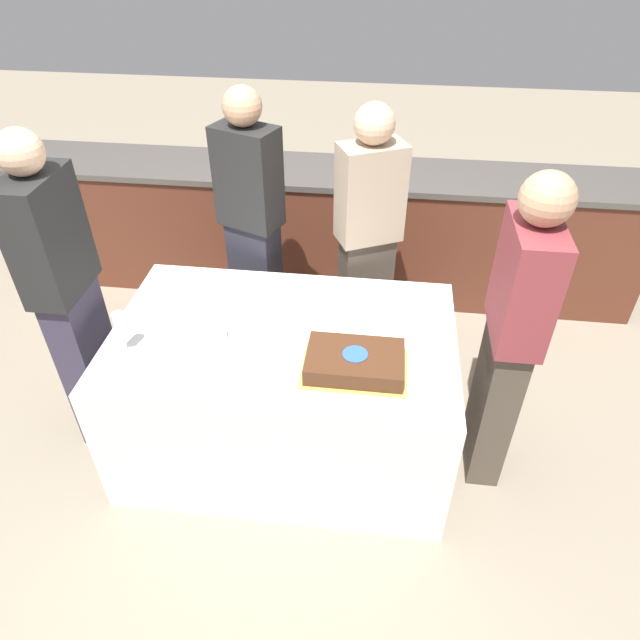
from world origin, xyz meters
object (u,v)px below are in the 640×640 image
Objects in this scene: cake at (355,362)px; person_standing_back at (253,232)px; wine_glass at (120,326)px; person_seated_right at (510,337)px; person_cutting_cake at (367,244)px; person_seated_left at (69,298)px; plate_stack at (204,335)px.

person_standing_back is (-0.66, 0.94, 0.07)m from cake.
person_seated_right is at bearing 6.44° from wine_glass.
person_cutting_cake is (0.00, 0.94, 0.05)m from cake.
person_cutting_cake is 0.96× the size of person_seated_left.
cake is at bearing -0.38° from wine_glass.
plate_stack is 1.41m from person_seated_right.
person_cutting_cake reaches higher than plate_stack.
person_seated_right is 0.97× the size of person_standing_back.
person_cutting_cake is (1.05, 0.94, -0.05)m from wine_glass.
wine_glass is at bearing -119.55° from person_seated_left.
person_seated_left is at bearing 173.79° from plate_stack.
person_seated_left reaches higher than person_standing_back.
wine_glass is 1.02m from person_standing_back.
person_seated_left is (-0.35, 0.20, -0.02)m from wine_glass.
person_cutting_cake is 0.66m from person_standing_back.
person_cutting_cake is at bearing -62.19° from person_seated_left.
cake is 2.30× the size of wine_glass.
person_standing_back is (-0.66, 0.00, 0.03)m from person_cutting_cake.
person_standing_back is (0.74, 0.74, -0.00)m from person_seated_left.
person_seated_right is (0.69, -0.74, -0.01)m from person_cutting_cake.
person_standing_back is (0.06, 0.81, 0.10)m from plate_stack.
person_cutting_cake is 1.00× the size of person_seated_right.
person_cutting_cake is 0.97× the size of person_standing_back.
person_seated_right reaches higher than cake.
cake is at bearing -73.47° from person_seated_right.
person_standing_back reaches higher than wine_glass.
cake is 0.27× the size of person_standing_back.
person_standing_back is at bearing -118.81° from person_seated_right.
cake is 1.06m from wine_glass.
wine_glass is at bearing 15.74° from person_cutting_cake.
wine_glass is 0.12× the size of person_standing_back.
person_standing_back is (0.40, 0.94, -0.02)m from wine_glass.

